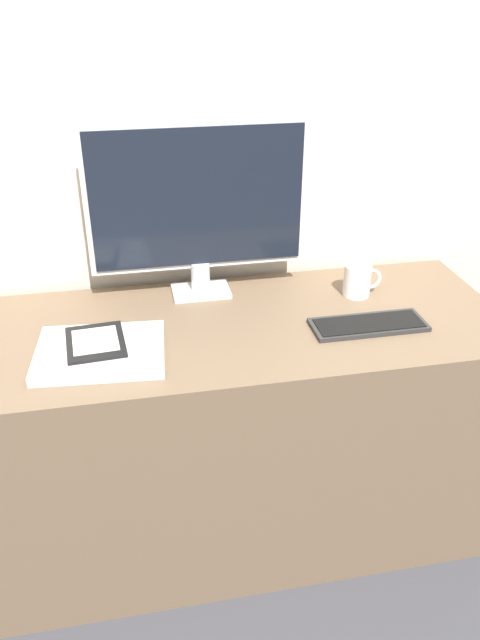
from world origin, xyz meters
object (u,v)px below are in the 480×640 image
at_px(coffee_mug, 358,280).
at_px(keyboard, 368,325).
at_px(monitor, 198,205).
at_px(laptop, 101,352).
at_px(ereader, 95,342).

bearing_deg(coffee_mug, keyboard, -101.30).
height_order(monitor, laptop, monitor).
xyz_separation_m(keyboard, laptop, (-0.68, -0.01, 0.01)).
relative_size(monitor, ereader, 3.36).
relative_size(monitor, keyboard, 2.00).
bearing_deg(keyboard, monitor, 144.51).
bearing_deg(keyboard, laptop, -179.12).
bearing_deg(coffee_mug, monitor, 167.00).
height_order(laptop, ereader, ereader).
relative_size(laptop, coffee_mug, 2.88).
height_order(monitor, ereader, monitor).
distance_m(monitor, laptop, 0.48).
bearing_deg(laptop, coffee_mug, 15.13).
bearing_deg(ereader, keyboard, -0.77).
xyz_separation_m(monitor, coffee_mug, (0.44, -0.10, -0.22)).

